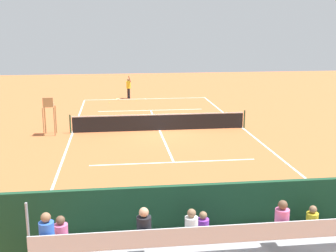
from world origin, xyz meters
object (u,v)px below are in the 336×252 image
object	(u,v)px
umpire_chair	(49,112)
courtside_bench	(290,217)
tennis_player	(129,86)
tennis_ball_far	(109,103)
tennis_racket	(118,99)
equipment_bag	(225,235)
tennis_ball_near	(137,100)
tennis_net	(159,122)
bleacher_stand	(222,247)

from	to	relation	value
umpire_chair	courtside_bench	world-z (taller)	umpire_chair
tennis_player	tennis_ball_far	bearing A→B (deg)	51.25
courtside_bench	tennis_racket	size ratio (longest dim) A/B	3.10
tennis_ball_far	equipment_bag	bearing A→B (deg)	98.61
tennis_ball_near	tennis_ball_far	world-z (taller)	same
umpire_chair	equipment_bag	world-z (taller)	umpire_chair
courtside_bench	equipment_bag	bearing A→B (deg)	3.76
tennis_net	umpire_chair	distance (m)	6.26
umpire_chair	tennis_racket	world-z (taller)	umpire_chair
equipment_bag	tennis_ball_far	size ratio (longest dim) A/B	13.64
courtside_bench	tennis_player	xyz separation A→B (m)	(3.80, -24.66, 0.46)
bleacher_stand	tennis_racket	size ratio (longest dim) A/B	15.62
tennis_racket	tennis_ball_near	xyz separation A→B (m)	(-1.52, 0.72, 0.02)
tennis_net	bleacher_stand	size ratio (longest dim) A/B	1.14
tennis_racket	bleacher_stand	bearing A→B (deg)	94.65
umpire_chair	tennis_racket	xyz separation A→B (m)	(-3.91, -11.38, -1.30)
tennis_racket	tennis_ball_near	bearing A→B (deg)	154.71
tennis_net	equipment_bag	bearing A→B (deg)	91.99
tennis_racket	tennis_ball_far	bearing A→B (deg)	68.24
tennis_net	tennis_ball_far	distance (m)	9.86
tennis_racket	umpire_chair	bearing A→B (deg)	71.03
tennis_ball_near	tennis_ball_far	bearing A→B (deg)	24.69
tennis_ball_near	bleacher_stand	bearing A→B (deg)	91.40
tennis_net	equipment_bag	distance (m)	13.41
equipment_bag	tennis_ball_near	size ratio (longest dim) A/B	13.64
bleacher_stand	courtside_bench	bearing A→B (deg)	-140.58
tennis_net	umpire_chair	size ratio (longest dim) A/B	4.81
tennis_player	tennis_ball_near	world-z (taller)	tennis_player
courtside_bench	tennis_player	size ratio (longest dim) A/B	0.93
equipment_bag	tennis_player	distance (m)	24.87
equipment_bag	tennis_player	xyz separation A→B (m)	(1.84, -24.79, 0.84)
equipment_bag	tennis_ball_far	bearing A→B (deg)	-81.39
umpire_chair	tennis_racket	bearing A→B (deg)	-108.97
courtside_bench	tennis_ball_near	world-z (taller)	courtside_bench
tennis_player	tennis_ball_far	world-z (taller)	tennis_player
equipment_bag	tennis_racket	xyz separation A→B (m)	(2.76, -24.53, -0.16)
courtside_bench	tennis_ball_near	bearing A→B (deg)	-82.34
tennis_net	tennis_player	distance (m)	11.48
tennis_racket	tennis_ball_far	world-z (taller)	tennis_ball_far
tennis_ball_far	bleacher_stand	bearing A→B (deg)	96.56
tennis_ball_near	tennis_ball_far	distance (m)	2.44
courtside_bench	equipment_bag	size ratio (longest dim) A/B	2.00
umpire_chair	courtside_bench	xyz separation A→B (m)	(-8.62, 13.02, -0.76)
equipment_bag	tennis_ball_far	xyz separation A→B (m)	(3.45, -22.79, -0.15)
umpire_chair	courtside_bench	bearing A→B (deg)	123.50
tennis_player	equipment_bag	bearing A→B (deg)	94.25
bleacher_stand	tennis_player	size ratio (longest dim) A/B	4.70
bleacher_stand	tennis_player	bearing A→B (deg)	-87.34
tennis_net	bleacher_stand	xyz separation A→B (m)	(0.14, 15.37, 0.45)
courtside_bench	tennis_ball_far	bearing A→B (deg)	-76.58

